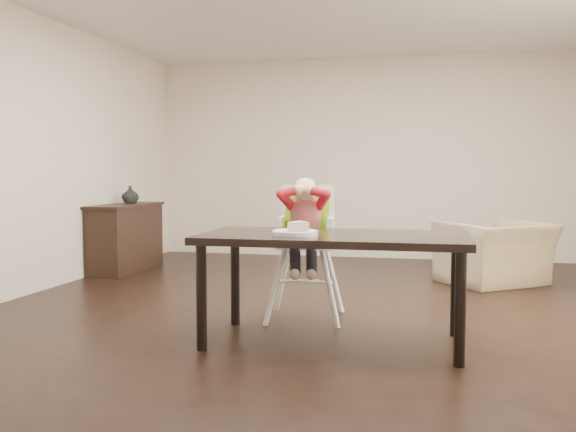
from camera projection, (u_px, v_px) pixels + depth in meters
name	position (u px, v px, depth m)	size (l,w,h in m)	color
ground	(339.00, 313.00, 5.33)	(7.00, 7.00, 0.00)	black
room_walls	(340.00, 88.00, 5.21)	(6.02, 7.02, 2.71)	beige
dining_table	(334.00, 246.00, 4.36)	(1.80, 0.90, 0.75)	black
high_chair	(306.00, 220.00, 5.10)	(0.50, 0.50, 1.12)	white
plate	(296.00, 230.00, 4.29)	(0.39, 0.39, 0.09)	white
armchair	(495.00, 242.00, 6.65)	(1.00, 0.65, 0.88)	tan
sideboard	(126.00, 237.00, 7.58)	(0.44, 1.26, 0.79)	black
vase	(130.00, 195.00, 7.67)	(0.20, 0.21, 0.20)	#99999E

